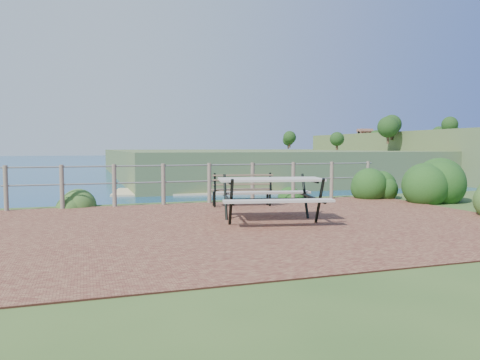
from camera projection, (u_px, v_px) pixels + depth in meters
name	position (u px, v px, depth m)	size (l,w,h in m)	color
ground	(256.00, 225.00, 8.54)	(10.00, 7.00, 0.12)	brown
ocean	(91.00, 151.00, 197.78)	(1200.00, 1200.00, 0.00)	#135774
safety_railing	(209.00, 181.00, 11.67)	(9.40, 0.10, 1.00)	#6B5B4C
distant_bay	(423.00, 153.00, 255.05)	(290.00, 232.36, 24.00)	#4A6331
picnic_table	(270.00, 195.00, 8.78)	(2.04, 1.65, 0.81)	#A49D93
park_bench	(242.00, 185.00, 11.07)	(1.46, 0.58, 0.80)	brown
shrub_right_front	(434.00, 202.00, 11.99)	(1.32, 1.32, 1.88)	#1A4214
shrub_right_edge	(372.00, 198.00, 13.02)	(1.00, 1.00, 1.43)	#1A4214
shrub_lip_west	(81.00, 206.00, 11.21)	(0.88, 0.88, 0.66)	#2E5720
shrub_lip_east	(294.00, 198.00, 13.15)	(0.69, 0.69, 0.40)	#1A4214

